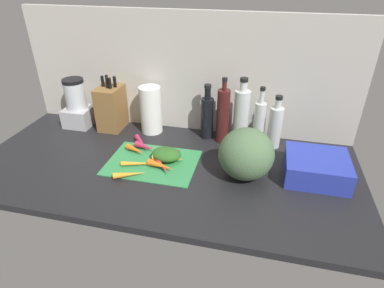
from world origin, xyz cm
name	(u,v)px	position (x,y,z in cm)	size (l,w,h in cm)	color
ground_plane	(165,167)	(0.00, 0.00, -1.50)	(170.00, 80.00, 3.00)	black
wall_back	(185,73)	(0.00, 38.50, 30.00)	(170.00, 3.00, 60.00)	#BCB7AD
cutting_board	(152,162)	(-5.75, -0.30, 0.40)	(39.79, 29.32, 0.80)	#338C4C
carrot_0	(130,174)	(-10.90, -13.50, 2.16)	(2.72, 2.72, 13.47)	orange
carrot_1	(171,150)	(-0.01, 10.03, 1.81)	(2.01, 2.01, 12.05)	#B2264C
carrot_2	(160,166)	(-0.44, -4.65, 2.36)	(3.11, 3.11, 12.96)	orange
carrot_3	(142,143)	(-15.34, 12.12, 2.12)	(2.64, 2.64, 15.72)	#B2264C
carrot_4	(161,165)	(-0.18, -4.07, 2.17)	(2.74, 2.74, 13.58)	red
carrot_5	(136,150)	(-15.94, 5.57, 2.19)	(2.78, 2.78, 10.80)	orange
carrot_6	(145,147)	(-12.42, 9.06, 2.41)	(3.21, 3.21, 10.88)	#B2264C
carrot_7	(141,163)	(-9.55, -4.31, 1.84)	(2.08, 2.08, 17.22)	orange
carrot_8	(168,158)	(1.30, 1.49, 2.59)	(3.58, 3.58, 14.16)	orange
carrot_greens_pile	(166,154)	(0.07, 2.80, 3.62)	(13.31, 10.24, 5.63)	#2D6023
winter_squash	(246,154)	(35.39, -0.61, 10.88)	(22.72, 22.28, 21.76)	#4C6B47
knife_block	(111,107)	(-38.18, 28.87, 11.68)	(11.64, 15.71, 28.40)	brown
blender_appliance	(77,106)	(-57.41, 27.52, 11.27)	(14.20, 14.20, 26.18)	#B2B2B7
paper_towel_roll	(151,110)	(-16.25, 29.50, 12.29)	(11.02, 11.02, 24.57)	white
bottle_0	(207,116)	(13.21, 29.93, 11.59)	(6.24, 6.24, 28.12)	black
bottle_1	(223,116)	(21.47, 27.60, 13.94)	(6.18, 6.18, 32.84)	#471919
bottle_2	(241,117)	(30.27, 26.70, 14.54)	(7.29, 7.29, 33.71)	silver
bottle_3	(259,123)	(38.88, 27.05, 11.98)	(5.26, 5.26, 30.05)	silver
bottle_4	(275,126)	(46.54, 28.06, 10.89)	(6.38, 6.38, 26.11)	silver
dish_rack	(316,167)	(64.24, 5.59, 4.75)	(25.37, 23.43, 9.51)	#2838AD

